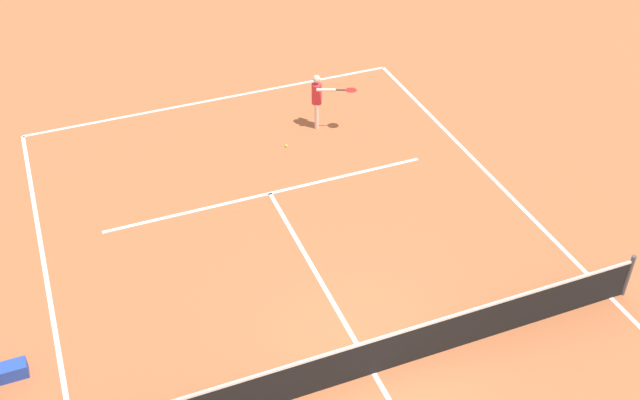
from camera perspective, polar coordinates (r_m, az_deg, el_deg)
ground_plane at (r=15.12m, az=4.00°, el=-12.66°), size 60.00×60.00×0.00m
court_lines at (r=15.12m, az=4.00°, el=-12.66°), size 11.20×22.61×0.01m
tennis_net at (r=14.74m, az=4.08°, el=-11.42°), size 11.80×0.10×1.07m
player_serving at (r=21.45m, az=-0.11°, el=7.65°), size 1.14×0.94×1.62m
tennis_ball at (r=21.04m, az=-2.52°, el=4.04°), size 0.07×0.07×0.07m
equipment_bag at (r=16.04m, az=-22.20°, el=-11.73°), size 0.76×0.32×0.30m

